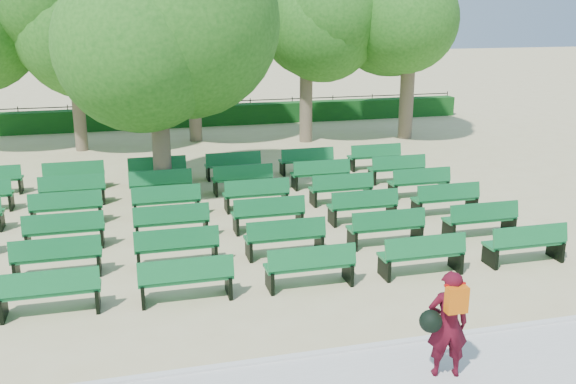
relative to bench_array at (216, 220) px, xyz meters
The scene contains 8 objects.
ground 0.82m from the bench_array, 33.78° to the right, with size 120.00×120.00×0.00m, color tan.
curb 6.74m from the bench_array, 84.24° to the right, with size 30.00×0.12×0.10m, color silver.
hedge 13.57m from the bench_array, 87.14° to the left, with size 26.00×0.70×0.90m, color #134B17.
fence 13.96m from the bench_array, 87.23° to the left, with size 26.00×0.10×1.02m, color black, non-canonical shape.
tree_line 9.57m from the bench_array, 85.95° to the left, with size 21.80×6.80×7.04m, color #29681C, non-canonical shape.
bench_array is the anchor object (origin of this frame).
tree_among 5.26m from the bench_array, 112.81° to the left, with size 4.97×4.97×6.80m.
person 8.03m from the bench_array, 74.30° to the right, with size 0.79×0.51×1.60m.
Camera 1 is at (-2.72, -14.55, 5.17)m, focal length 40.00 mm.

